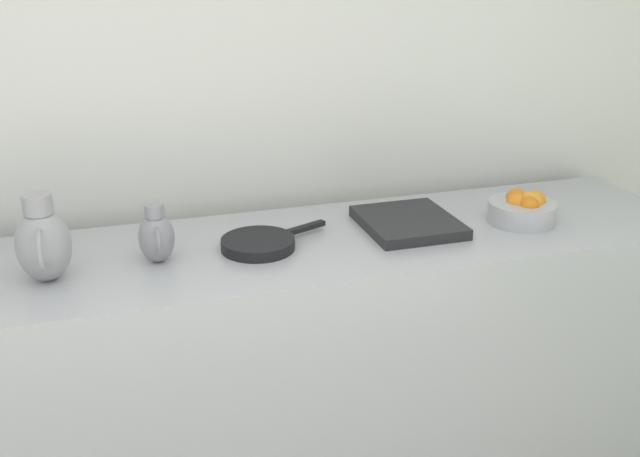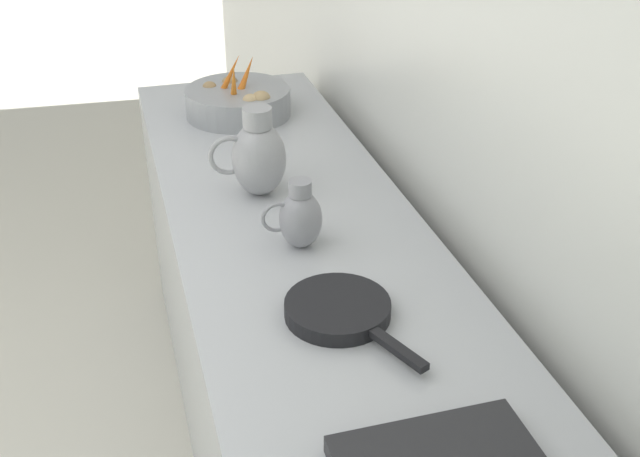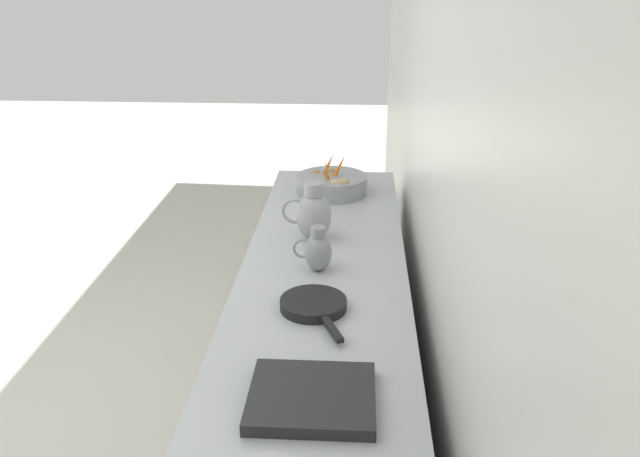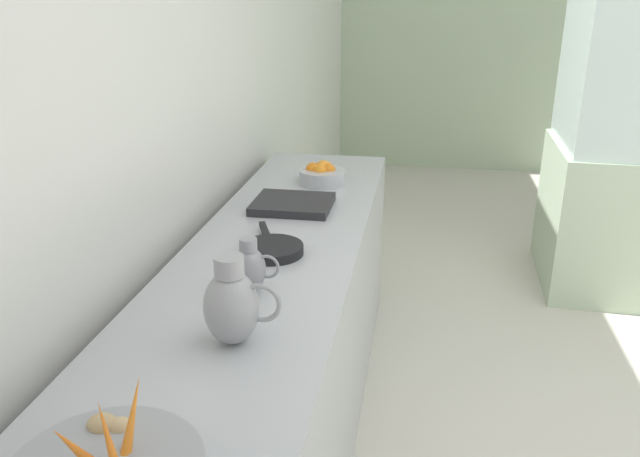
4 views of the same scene
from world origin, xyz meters
TOP-DOWN VIEW (x-y plane):
  - tile_wall_left at (-1.95, 0.60)m, footprint 0.10×8.91m
  - prep_counter at (-1.52, 0.10)m, footprint 0.65×3.10m
  - orange_bowl at (-1.46, 1.07)m, footprint 0.23×0.23m
  - metal_pitcher_tall at (-1.45, -0.46)m, footprint 0.21×0.15m
  - metal_pitcher_short at (-1.49, -0.15)m, footprint 0.15×0.11m
  - counter_sink_basin at (-1.53, 0.68)m, footprint 0.34×0.30m
  - skillet_on_counter at (-1.50, 0.16)m, footprint 0.23×0.36m

SIDE VIEW (x-z plane):
  - prep_counter at x=-1.52m, z-range 0.00..0.92m
  - skillet_on_counter at x=-1.50m, z-range 0.92..0.96m
  - counter_sink_basin at x=-1.53m, z-range 0.92..0.96m
  - orange_bowl at x=-1.46m, z-range 0.92..1.03m
  - metal_pitcher_short at x=-1.49m, z-range 0.91..1.09m
  - metal_pitcher_tall at x=-1.45m, z-range 0.91..1.16m
  - tile_wall_left at x=-1.95m, z-range 0.00..3.00m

